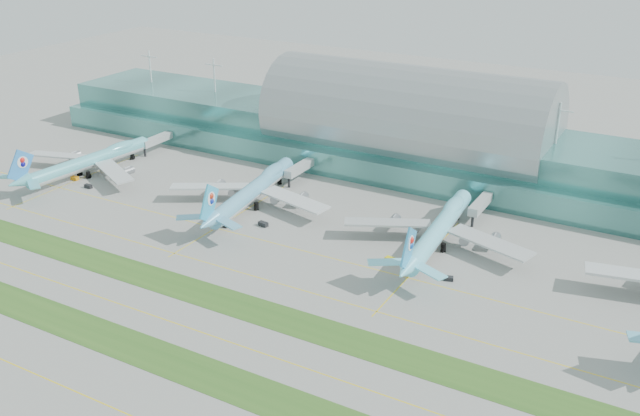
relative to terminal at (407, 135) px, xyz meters
The scene contains 17 objects.
ground 129.58m from the terminal, 90.00° to the right, with size 700.00×700.00×0.00m, color gray.
terminal is the anchor object (origin of this frame).
grass_strip_near 157.43m from the terminal, 90.00° to the right, with size 420.00×12.00×0.08m, color #2D591E.
grass_strip_far 127.58m from the terminal, 90.00° to the right, with size 420.00×12.00×0.08m, color #2D591E.
taxiline_a 177.36m from the terminal, 90.00° to the right, with size 420.00×0.35×0.01m, color yellow.
taxiline_b 143.50m from the terminal, 90.00° to the right, with size 420.00×0.35×0.01m, color yellow.
taxiline_c 111.70m from the terminal, 90.01° to the right, with size 420.00×0.35×0.01m, color yellow.
taxiline_d 89.92m from the terminal, 90.01° to the right, with size 420.00×0.35×0.01m, color yellow.
airliner_a 131.48m from the terminal, 147.14° to the right, with size 62.27×70.99×19.53m.
airliner_b 73.31m from the terminal, 117.09° to the right, with size 64.03×73.26×20.19m.
airliner_c 74.37m from the terminal, 58.33° to the right, with size 63.87×72.67×19.99m.
gse_a 137.48m from the terminal, 144.31° to the right, with size 3.11×1.75×1.46m, color #CA7C0B.
gse_b 130.74m from the terminal, 140.08° to the right, with size 3.16×1.51×1.49m, color black.
gse_c 92.74m from the terminal, 109.94° to the right, with size 3.29×2.01×1.58m, color black.
gse_d 82.79m from the terminal, 103.97° to the right, with size 3.50×1.78×1.51m, color black.
gse_e 88.58m from the terminal, 69.74° to the right, with size 3.76×1.92×1.52m, color #CABD0B.
gse_f 98.91m from the terminal, 59.28° to the right, with size 2.96×1.77×1.23m, color black.
Camera 1 is at (108.41, -137.27, 105.03)m, focal length 40.00 mm.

